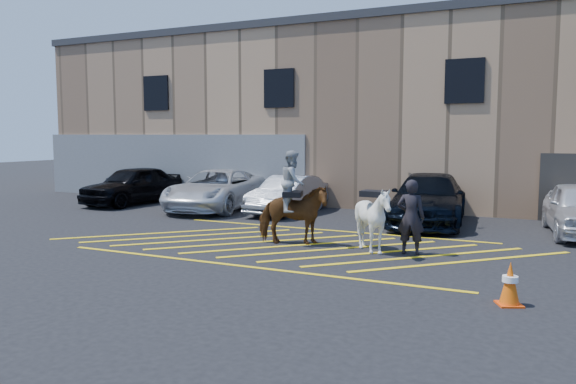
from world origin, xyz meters
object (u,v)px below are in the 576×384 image
at_px(car_blue_suv, 428,199).
at_px(saddled_white, 373,219).
at_px(car_silver_sedan, 288,194).
at_px(handler, 411,217).
at_px(car_black_suv, 133,185).
at_px(traffic_cone, 510,283).
at_px(mounted_bay, 293,207).
at_px(car_white_pickup, 217,190).

bearing_deg(car_blue_suv, saddled_white, -99.51).
distance_m(car_silver_sedan, saddled_white, 7.04).
xyz_separation_m(car_silver_sedan, saddled_white, (4.72, -5.23, 0.13)).
height_order(car_silver_sedan, handler, handler).
xyz_separation_m(car_black_suv, traffic_cone, (14.78, -8.01, -0.41)).
bearing_deg(saddled_white, car_black_suv, 156.76).
bearing_deg(mounted_bay, car_black_suv, 152.58).
distance_m(car_white_pickup, mounted_bay, 7.29).
bearing_deg(car_silver_sedan, handler, -40.45).
bearing_deg(car_silver_sedan, saddled_white, -46.23).
distance_m(car_white_pickup, car_silver_sedan, 2.84).
distance_m(car_black_suv, saddled_white, 12.55).
height_order(car_white_pickup, car_silver_sedan, car_white_pickup).
xyz_separation_m(car_black_suv, mounted_bay, (9.39, -4.87, 0.19)).
xyz_separation_m(car_black_suv, car_white_pickup, (3.99, 0.01, -0.03)).
height_order(car_black_suv, car_blue_suv, car_blue_suv).
bearing_deg(car_silver_sedan, mounted_bay, -61.69).
distance_m(car_silver_sedan, handler, 7.51).
relative_size(car_white_pickup, car_blue_suv, 1.00).
xyz_separation_m(car_white_pickup, car_blue_suv, (7.82, 0.07, 0.03)).
height_order(car_black_suv, car_white_pickup, car_black_suv).
bearing_deg(handler, mounted_bay, -1.57).
xyz_separation_m(mounted_bay, traffic_cone, (5.38, -3.13, -0.60)).
bearing_deg(traffic_cone, handler, 126.45).
bearing_deg(traffic_cone, saddled_white, 136.73).
bearing_deg(car_black_suv, handler, -16.89).
bearing_deg(car_silver_sedan, car_black_suv, -175.99).
height_order(car_blue_suv, handler, handler).
xyz_separation_m(car_white_pickup, traffic_cone, (10.79, -8.02, -0.38)).
distance_m(mounted_bay, traffic_cone, 6.25).
bearing_deg(mounted_bay, car_silver_sedan, 116.60).
relative_size(car_black_suv, car_white_pickup, 0.85).
bearing_deg(handler, saddled_white, 8.99).
distance_m(car_black_suv, car_blue_suv, 11.81).
bearing_deg(car_silver_sedan, car_white_pickup, -173.06).
relative_size(car_black_suv, handler, 2.57).
xyz_separation_m(car_white_pickup, mounted_bay, (5.41, -4.89, 0.22)).
height_order(car_silver_sedan, mounted_bay, mounted_bay).
height_order(handler, traffic_cone, handler).
distance_m(car_silver_sedan, traffic_cone, 11.49).
relative_size(car_black_suv, traffic_cone, 6.22).
relative_size(car_black_suv, car_blue_suv, 0.85).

